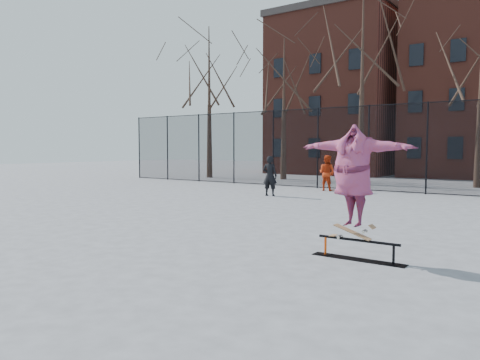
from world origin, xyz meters
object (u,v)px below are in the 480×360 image
Objects in this scene: skate_rail at (358,252)px; skater at (353,183)px; bystander_black at (270,176)px; bystander_red at (327,173)px; skateboard at (352,236)px.

skater is (-0.12, -0.00, 1.24)m from skate_rail.
skater reaches higher than bystander_black.
bystander_red is (0.93, 3.52, -0.01)m from bystander_black.
skater is at bearing -90.00° from skateboard.
bystander_black is 3.64m from bystander_red.
skate_rail is at bearing 124.98° from bystander_red.
bystander_black reaches higher than bystander_red.
skater is at bearing 124.55° from bystander_red.
skater is at bearing -180.00° from skate_rail.
skater is (0.00, -0.00, 0.96)m from skateboard.
skate_rail is at bearing 6.07° from skater.
bystander_red is at bearing -117.59° from bystander_black.
skate_rail is 1.03× the size of bystander_black.
bystander_red is (-6.26, 12.08, -0.55)m from skater.
bystander_black is at bearing 130.48° from skate_rail.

